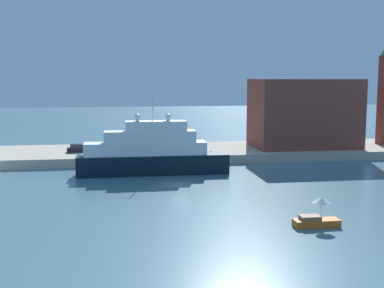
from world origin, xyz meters
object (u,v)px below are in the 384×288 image
(small_motorboat, at_px, (317,217))
(person_figure, at_px, (110,150))
(parked_car, at_px, (78,149))
(mooring_bollard, at_px, (211,153))
(harbor_building, at_px, (304,113))
(large_yacht, at_px, (151,153))

(small_motorboat, xyz_separation_m, person_figure, (-21.35, 42.27, 1.40))
(small_motorboat, distance_m, person_figure, 47.38)
(parked_car, height_order, mooring_bollard, parked_car)
(harbor_building, bearing_deg, mooring_bollard, -158.87)
(large_yacht, height_order, mooring_bollard, large_yacht)
(harbor_building, relative_size, parked_car, 4.87)
(person_figure, relative_size, mooring_bollard, 2.67)
(mooring_bollard, bearing_deg, harbor_building, 21.13)
(small_motorboat, bearing_deg, mooring_bollard, 95.09)
(person_figure, bearing_deg, harbor_building, 7.76)
(small_motorboat, bearing_deg, harbor_building, 70.66)
(large_yacht, distance_m, small_motorboat, 34.70)
(harbor_building, bearing_deg, large_yacht, -152.81)
(parked_car, relative_size, person_figure, 2.35)
(mooring_bollard, bearing_deg, person_figure, 171.61)
(small_motorboat, relative_size, mooring_bollard, 7.20)
(person_figure, xyz_separation_m, mooring_bollard, (17.81, -2.63, -0.49))
(harbor_building, xyz_separation_m, parked_car, (-43.91, -1.02, -6.06))
(small_motorboat, distance_m, parked_car, 53.85)
(harbor_building, distance_m, mooring_bollard, 22.57)
(large_yacht, bearing_deg, small_motorboat, -64.66)
(parked_car, distance_m, person_figure, 7.22)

